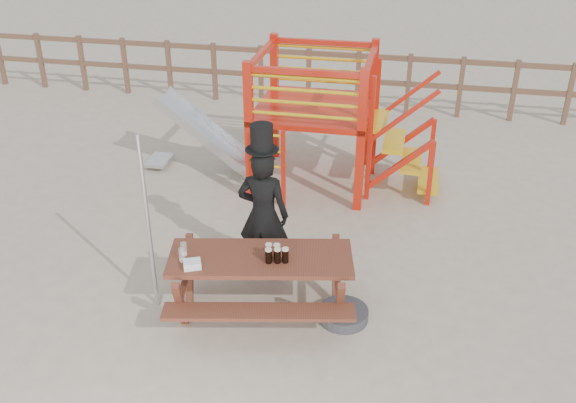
{
  "coord_description": "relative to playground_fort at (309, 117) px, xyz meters",
  "views": [
    {
      "loc": [
        1.72,
        -5.45,
        4.53
      ],
      "look_at": [
        0.39,
        0.8,
        1.1
      ],
      "focal_mm": 40.0,
      "sensor_mm": 36.0,
      "label": 1
    }
  ],
  "objects": [
    {
      "name": "back_fence",
      "position": [
        -0.12,
        3.42,
        -0.34
      ],
      "size": [
        15.09,
        0.09,
        1.2
      ],
      "color": "brown",
      "rests_on": "ground"
    },
    {
      "name": "ground",
      "position": [
        -0.12,
        -3.58,
        -1.07
      ],
      "size": [
        60.0,
        60.0,
        0.0
      ],
      "primitive_type": "plane",
      "color": "#B9AB90",
      "rests_on": "ground"
    },
    {
      "name": "picnic_table",
      "position": [
        0.11,
        -3.45,
        -0.59
      ],
      "size": [
        2.21,
        1.73,
        0.76
      ],
      "rotation": [
        0.0,
        0.0,
        0.2
      ],
      "color": "brown",
      "rests_on": "ground"
    },
    {
      "name": "man_with_hat",
      "position": [
        -0.05,
        -2.7,
        -0.19
      ],
      "size": [
        0.62,
        0.41,
        1.97
      ],
      "rotation": [
        0.0,
        0.0,
        3.13
      ],
      "color": "black",
      "rests_on": "ground"
    },
    {
      "name": "metal_pole",
      "position": [
        -1.11,
        -3.54,
        -0.02
      ],
      "size": [
        0.05,
        0.05,
        2.1
      ],
      "primitive_type": "cylinder",
      "color": "#B2B2B7",
      "rests_on": "ground"
    },
    {
      "name": "stout_pints",
      "position": [
        0.28,
        -3.5,
        -0.22
      ],
      "size": [
        0.26,
        0.17,
        0.17
      ],
      "color": "black",
      "rests_on": "picnic_table"
    },
    {
      "name": "playground_fort",
      "position": [
        0.0,
        0.0,
        0.0
      ],
      "size": [
        4.71,
        1.84,
        2.1
      ],
      "color": "red",
      "rests_on": "ground"
    },
    {
      "name": "empty_glasses",
      "position": [
        -0.69,
        -3.65,
        -0.24
      ],
      "size": [
        0.09,
        0.18,
        0.15
      ],
      "color": "silver",
      "rests_on": "picnic_table"
    },
    {
      "name": "paper_bag",
      "position": [
        -0.53,
        -3.81,
        -0.27
      ],
      "size": [
        0.22,
        0.2,
        0.08
      ],
      "primitive_type": "cube",
      "rotation": [
        0.0,
        0.0,
        0.42
      ],
      "color": "white",
      "rests_on": "picnic_table"
    },
    {
      "name": "parasol_base",
      "position": [
        1.02,
        -3.36,
        -1.01
      ],
      "size": [
        0.55,
        0.55,
        0.23
      ],
      "color": "#38383D",
      "rests_on": "ground"
    }
  ]
}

